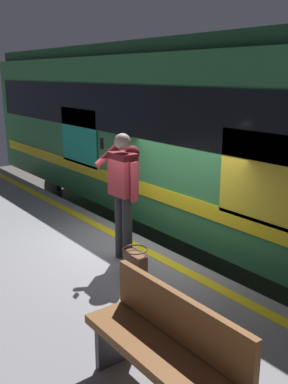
% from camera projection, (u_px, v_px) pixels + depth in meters
% --- Properties ---
extents(ground_plane, '(24.29, 24.29, 0.00)m').
position_uv_depth(ground_plane, '(156.00, 304.00, 6.99)').
color(ground_plane, '#4C4742').
extents(platform, '(16.19, 3.84, 1.06)m').
position_uv_depth(platform, '(43.00, 314.00, 5.73)').
color(platform, gray).
rests_on(platform, ground).
extents(safety_line, '(15.87, 0.16, 0.01)m').
position_uv_depth(safety_line, '(141.00, 248.00, 6.54)').
color(safety_line, yellow).
rests_on(safety_line, platform).
extents(track_rail_near, '(21.05, 0.08, 0.16)m').
position_uv_depth(track_rail_near, '(211.00, 278.00, 7.71)').
color(track_rail_near, slate).
rests_on(track_rail_near, ground).
extents(track_rail_far, '(21.05, 0.08, 0.16)m').
position_uv_depth(track_rail_far, '(262.00, 258.00, 8.55)').
color(track_rail_far, slate).
rests_on(track_rail_far, ground).
extents(train_carriage, '(13.98, 2.86, 4.02)m').
position_uv_depth(train_carriage, '(208.00, 132.00, 8.18)').
color(train_carriage, '#2D723F').
rests_on(train_carriage, ground).
extents(passenger, '(0.57, 0.55, 1.79)m').
position_uv_depth(passenger, '(124.00, 186.00, 5.88)').
color(passenger, '#262628').
rests_on(passenger, platform).
extents(handbag, '(0.36, 0.33, 0.38)m').
position_uv_depth(handbag, '(135.00, 263.00, 5.61)').
color(handbag, '#59331E').
rests_on(handbag, platform).
extents(bench, '(1.55, 0.44, 0.90)m').
position_uv_depth(bench, '(165.00, 345.00, 3.39)').
color(bench, brown).
rests_on(bench, platform).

